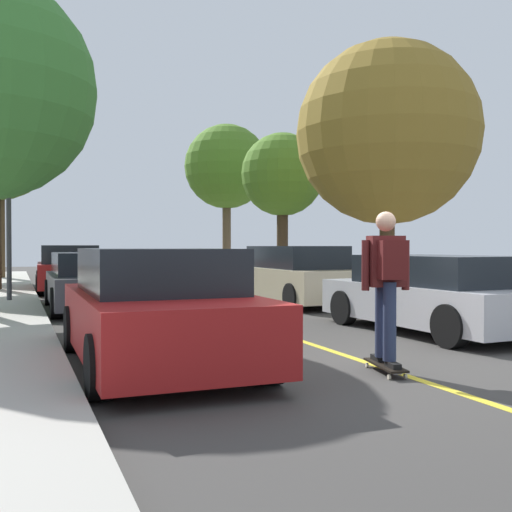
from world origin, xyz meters
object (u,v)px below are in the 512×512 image
object	(u,v)px
parked_car_left_near	(90,281)
street_tree_right_near	(282,176)
parked_car_left_nearest	(157,309)
parked_car_right_near	(294,276)
skateboarder	(387,277)
street_tree_right_far	(227,167)
streetlamp	(8,162)
parked_car_right_nearest	(432,294)
parked_car_left_far	(69,269)
street_tree_right_nearest	(387,134)
skateboard	(385,365)
fire_hydrant	(344,283)

from	to	relation	value
parked_car_left_near	street_tree_right_near	xyz separation A→B (m)	(7.18, 5.11, 3.30)
parked_car_left_nearest	street_tree_right_near	world-z (taller)	street_tree_right_near
parked_car_right_near	skateboarder	xyz separation A→B (m)	(-2.63, -7.99, 0.39)
street_tree_right_far	streetlamp	xyz separation A→B (m)	(-8.93, -9.35, -1.44)
parked_car_right_near	skateboarder	size ratio (longest dim) A/B	2.66
parked_car_left_near	skateboarder	bearing A→B (deg)	-74.43
parked_car_right_near	street_tree_right_far	bearing A→B (deg)	79.24
parked_car_left_near	parked_car_right_nearest	bearing A→B (deg)	-49.90
parked_car_left_far	parked_car_right_near	bearing A→B (deg)	-52.40
street_tree_right_far	skateboarder	size ratio (longest dim) A/B	3.82
parked_car_left_near	street_tree_right_nearest	bearing A→B (deg)	-10.53
street_tree_right_near	parked_car_right_nearest	bearing A→B (deg)	-101.28
skateboard	fire_hydrant	bearing A→B (deg)	62.72
street_tree_right_nearest	parked_car_left_far	bearing A→B (deg)	134.32
streetlamp	skateboard	distance (m)	11.52
parked_car_right_nearest	street_tree_right_near	size ratio (longest dim) A/B	0.81
street_tree_right_nearest	street_tree_right_near	distance (m)	6.45
skateboard	parked_car_right_near	bearing A→B (deg)	71.74
parked_car_right_nearest	street_tree_right_far	size ratio (longest dim) A/B	0.64
fire_hydrant	street_tree_right_far	bearing A→B (deg)	86.53
street_tree_right_far	fire_hydrant	size ratio (longest dim) A/B	9.65
parked_car_left_near	fire_hydrant	world-z (taller)	parked_car_left_near
fire_hydrant	parked_car_left_nearest	bearing A→B (deg)	-134.56
parked_car_left_nearest	street_tree_right_nearest	size ratio (longest dim) A/B	0.65
parked_car_left_far	parked_car_right_nearest	world-z (taller)	parked_car_left_far
parked_car_left_near	streetlamp	xyz separation A→B (m)	(-1.75, 1.78, 2.89)
parked_car_left_far	parked_car_right_nearest	bearing A→B (deg)	-67.34
parked_car_left_nearest	street_tree_right_near	xyz separation A→B (m)	(7.18, 12.10, 3.27)
street_tree_right_far	skateboarder	bearing A→B (deg)	-103.87
parked_car_left_far	parked_car_right_near	xyz separation A→B (m)	(4.98, -6.47, -0.02)
parked_car_left_near	skateboard	xyz separation A→B (m)	(2.36, -8.41, -0.58)
fire_hydrant	streetlamp	size ratio (longest dim) A/B	0.12
parked_car_left_nearest	parked_car_left_near	bearing A→B (deg)	90.00
parked_car_right_near	street_tree_right_near	size ratio (longest dim) A/B	0.88
parked_car_right_nearest	skateboard	distance (m)	3.66
skateboarder	parked_car_left_nearest	bearing A→B (deg)	148.37
street_tree_right_nearest	streetlamp	distance (m)	9.49
parked_car_left_nearest	streetlamp	world-z (taller)	streetlamp
parked_car_right_near	streetlamp	xyz separation A→B (m)	(-6.73, 2.23, 2.83)
parked_car_left_nearest	parked_car_right_nearest	xyz separation A→B (m)	(4.98, 1.07, -0.04)
parked_car_right_nearest	street_tree_right_near	bearing A→B (deg)	78.72
parked_car_left_far	street_tree_right_nearest	size ratio (longest dim) A/B	0.68
parked_car_right_near	street_tree_right_far	size ratio (longest dim) A/B	0.70
parked_car_left_near	street_tree_right_near	world-z (taller)	street_tree_right_near
streetlamp	skateboard	bearing A→B (deg)	-68.03
parked_car_left_far	parked_car_right_near	distance (m)	8.17
parked_car_left_nearest	skateboard	bearing A→B (deg)	-30.97
street_tree_right_far	parked_car_left_far	bearing A→B (deg)	-144.58
parked_car_left_nearest	parked_car_left_near	world-z (taller)	parked_car_left_nearest
street_tree_right_far	fire_hydrant	world-z (taller)	street_tree_right_far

